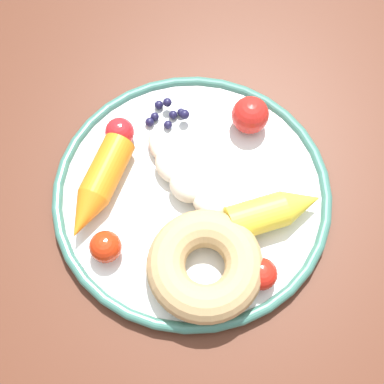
# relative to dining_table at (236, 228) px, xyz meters

# --- Properties ---
(ground_plane) EXTENTS (6.00, 6.00, 0.00)m
(ground_plane) POSITION_rel_dining_table_xyz_m (0.00, 0.00, -0.66)
(ground_plane) COLOR gray
(dining_table) EXTENTS (1.29, 0.80, 0.75)m
(dining_table) POSITION_rel_dining_table_xyz_m (0.00, 0.00, 0.00)
(dining_table) COLOR #4C2516
(dining_table) RESTS_ON ground_plane
(plate) EXTENTS (0.31, 0.31, 0.02)m
(plate) POSITION_rel_dining_table_xyz_m (-0.05, 0.01, 0.09)
(plate) COLOR silver
(plate) RESTS_ON dining_table
(banana) EXTENTS (0.11, 0.14, 0.03)m
(banana) POSITION_rel_dining_table_xyz_m (-0.06, 0.02, 0.11)
(banana) COLOR beige
(banana) RESTS_ON plate
(carrot_orange) EXTENTS (0.09, 0.12, 0.04)m
(carrot_orange) POSITION_rel_dining_table_xyz_m (-0.16, 0.03, 0.12)
(carrot_orange) COLOR orange
(carrot_orange) RESTS_ON plate
(carrot_yellow) EXTENTS (0.11, 0.05, 0.04)m
(carrot_yellow) POSITION_rel_dining_table_xyz_m (0.03, -0.03, 0.12)
(carrot_yellow) COLOR yellow
(carrot_yellow) RESTS_ON plate
(donut) EXTENTS (0.13, 0.13, 0.04)m
(donut) POSITION_rel_dining_table_xyz_m (-0.05, -0.08, 0.12)
(donut) COLOR tan
(donut) RESTS_ON plate
(blueberry_pile) EXTENTS (0.05, 0.04, 0.02)m
(blueberry_pile) POSITION_rel_dining_table_xyz_m (-0.07, 0.12, 0.11)
(blueberry_pile) COLOR #191638
(blueberry_pile) RESTS_ON plate
(tomato_near) EXTENTS (0.03, 0.03, 0.03)m
(tomato_near) POSITION_rel_dining_table_xyz_m (-0.13, 0.09, 0.11)
(tomato_near) COLOR red
(tomato_near) RESTS_ON plate
(tomato_mid) EXTENTS (0.03, 0.03, 0.03)m
(tomato_mid) POSITION_rel_dining_table_xyz_m (-0.00, -0.09, 0.11)
(tomato_mid) COLOR red
(tomato_mid) RESTS_ON plate
(tomato_far) EXTENTS (0.03, 0.03, 0.03)m
(tomato_far) POSITION_rel_dining_table_xyz_m (-0.15, -0.04, 0.11)
(tomato_far) COLOR red
(tomato_far) RESTS_ON plate
(tomato_extra) EXTENTS (0.04, 0.04, 0.04)m
(tomato_extra) POSITION_rel_dining_table_xyz_m (0.02, 0.09, 0.12)
(tomato_extra) COLOR red
(tomato_extra) RESTS_ON plate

